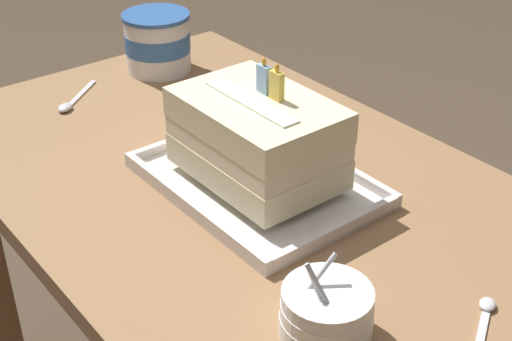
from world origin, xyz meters
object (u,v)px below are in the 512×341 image
Objects in this scene: bowl_stack at (326,313)px; serving_spoon_near_tray at (485,316)px; serving_spoon_by_bowls at (69,104)px; birthday_cake at (258,138)px; ice_cream_tub at (158,42)px; foil_tray at (258,183)px.

bowl_stack is 0.95× the size of serving_spoon_near_tray.
bowl_stack is at bearing -2.82° from serving_spoon_by_bowls.
serving_spoon_near_tray is (0.10, 0.17, -0.03)m from bowl_stack.
birthday_cake is 1.96× the size of serving_spoon_by_bowls.
bowl_stack is 0.84m from ice_cream_tub.
serving_spoon_near_tray is 0.92× the size of serving_spoon_by_bowls.
bowl_stack is at bearing -24.71° from birthday_cake.
serving_spoon_near_tray is at bearing 59.36° from bowl_stack.
serving_spoon_near_tray is at bearing -5.96° from ice_cream_tub.
bowl_stack reaches higher than serving_spoon_by_bowls.
bowl_stack reaches higher than serving_spoon_near_tray.
birthday_cake is at bearing 13.15° from serving_spoon_by_bowls.
serving_spoon_near_tray is at bearing 4.22° from foil_tray.
foil_tray is 2.87× the size of serving_spoon_by_bowls.
ice_cream_tub is (-0.49, 0.12, -0.03)m from birthday_cake.
birthday_cake is 2.13× the size of serving_spoon_near_tray.
serving_spoon_by_bowls reaches higher than serving_spoon_near_tray.
birthday_cake is 2.24× the size of bowl_stack.
bowl_stack is 0.76m from serving_spoon_by_bowls.
ice_cream_tub is (-0.80, 0.27, 0.03)m from bowl_stack.
foil_tray is at bearing -14.20° from ice_cream_tub.
serving_spoon_near_tray is (0.90, -0.09, -0.06)m from ice_cream_tub.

